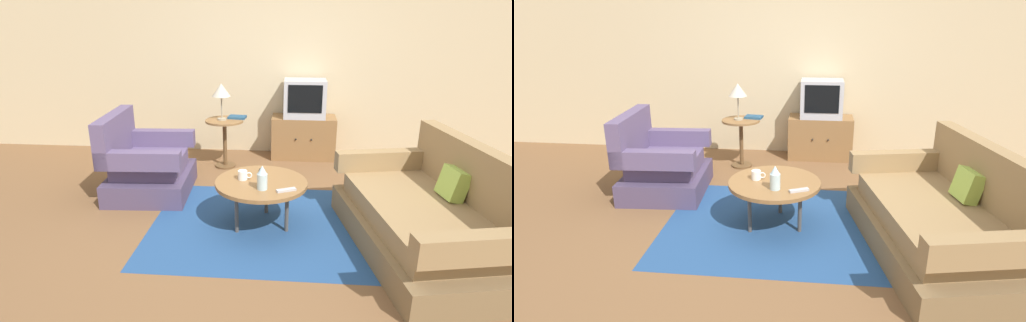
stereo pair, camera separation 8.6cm
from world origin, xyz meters
TOP-DOWN VIEW (x-y plane):
  - ground_plane at (0.00, 0.00)m, footprint 16.00×16.00m
  - back_wall at (0.00, 2.24)m, footprint 9.00×0.12m
  - area_rug at (-0.02, -0.08)m, footprint 2.06×1.75m
  - armchair at (-1.34, 0.58)m, footprint 0.90×0.99m
  - couch at (1.40, -0.40)m, footprint 1.32×1.96m
  - coffee_table at (-0.02, -0.08)m, footprint 0.85×0.85m
  - side_table at (-0.60, 1.48)m, footprint 0.48×0.48m
  - tv_stand at (0.41, 1.94)m, footprint 0.86×0.42m
  - television at (0.41, 1.93)m, footprint 0.55×0.39m
  - table_lamp at (-0.63, 1.48)m, footprint 0.23×0.23m
  - vase at (-0.00, -0.26)m, footprint 0.09×0.09m
  - mug at (-0.19, -0.05)m, footprint 0.13×0.09m
  - tv_remote_dark at (-0.04, 0.12)m, footprint 0.04×0.16m
  - tv_remote_silver at (0.21, -0.29)m, footprint 0.18×0.11m
  - book at (-0.45, 1.58)m, footprint 0.24×0.18m

SIDE VIEW (x-z plane):
  - ground_plane at x=0.00m, z-range 0.00..0.00m
  - area_rug at x=-0.02m, z-range 0.00..0.00m
  - couch at x=1.40m, z-range -0.16..0.73m
  - tv_stand at x=0.41m, z-range 0.00..0.57m
  - armchair at x=-1.34m, z-range -0.15..0.74m
  - coffee_table at x=-0.02m, z-range 0.19..0.63m
  - side_table at x=-0.60m, z-range 0.13..0.76m
  - tv_remote_dark at x=-0.04m, z-range 0.44..0.46m
  - tv_remote_silver at x=0.21m, z-range 0.44..0.46m
  - mug at x=-0.19m, z-range 0.44..0.53m
  - vase at x=0.00m, z-range 0.44..0.66m
  - book at x=-0.45m, z-range 0.62..0.65m
  - television at x=0.41m, z-range 0.57..1.07m
  - table_lamp at x=-0.63m, z-range 0.76..1.22m
  - back_wall at x=0.00m, z-range 0.00..2.70m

